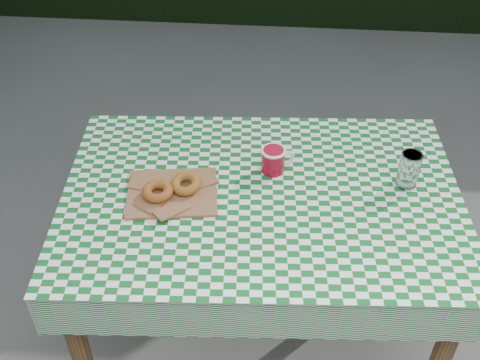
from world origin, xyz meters
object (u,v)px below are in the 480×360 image
(paper_bag, at_px, (172,192))
(drinking_glass, at_px, (409,170))
(table, at_px, (259,276))
(coffee_mug, at_px, (273,160))

(paper_bag, bearing_deg, drinking_glass, 8.38)
(table, height_order, coffee_mug, coffee_mug)
(coffee_mug, height_order, drinking_glass, drinking_glass)
(coffee_mug, xyz_separation_m, drinking_glass, (0.42, -0.03, 0.02))
(drinking_glass, bearing_deg, coffee_mug, 175.50)
(paper_bag, xyz_separation_m, drinking_glass, (0.72, 0.11, 0.05))
(table, distance_m, drinking_glass, 0.63)
(table, distance_m, paper_bag, 0.47)
(paper_bag, distance_m, coffee_mug, 0.33)
(table, bearing_deg, paper_bag, -179.55)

